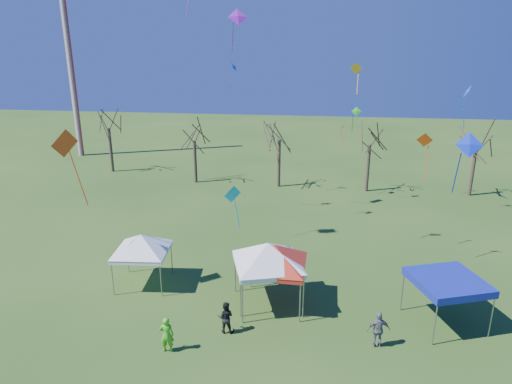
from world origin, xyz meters
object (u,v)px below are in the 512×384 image
Objects in this scene: tree_4 at (479,130)px; tent_white_mid at (268,247)px; tree_2 at (280,122)px; tent_red at (274,249)px; tree_1 at (194,125)px; tree_3 at (371,127)px; tent_blue at (448,282)px; person_grey at (378,330)px; tent_white_west at (141,238)px; tree_0 at (107,112)px; person_green at (167,334)px; person_dark at (226,317)px; radio_mast at (69,51)px.

tent_white_mid is (-16.46, -20.82, -2.71)m from tree_4.
tree_2 is 21.40m from tent_red.
tree_2 is (8.40, -0.27, 0.50)m from tree_1.
tree_3 is 1.94× the size of tent_blue.
tree_1 is at bearing -68.38° from person_grey.
tree_1 is 4.18× the size of person_grey.
tree_3 is at bearing -104.21° from person_grey.
tree_2 is 21.19m from tent_white_west.
person_grey is (15.12, -24.39, -4.89)m from tree_1.
tree_3 reaches higher than tent_white_west.
tree_0 is 1.85× the size of tent_red.
person_dark is at bearing -151.27° from person_green.
tent_red is 6.82m from person_green.
tent_blue is at bearing -109.38° from tree_4.
tent_white_west is 1.00× the size of tent_blue.
tent_red is 2.53× the size of person_grey.
radio_mast is 5.48× the size of tent_red.
radio_mast reaches higher than person_grey.
tent_blue reaches higher than person_dark.
tree_0 reaches higher than tent_white_mid.
radio_mast is at bearing 131.53° from tent_red.
tent_white_mid is at bearing -140.27° from person_green.
tent_blue is (1.80, -21.43, -3.77)m from tree_3.
radio_mast reaches higher than tent_red.
tree_3 is at bearing -2.27° from tree_2.
tent_blue is (28.68, -24.77, -4.18)m from tree_0.
tent_white_west is at bearing -126.40° from tree_3.
person_green is at bearing -128.99° from tree_4.
tree_0 is 2.07× the size of tent_blue.
person_dark is (-18.19, -23.59, -5.25)m from tree_4.
person_green is (5.58, -26.02, -4.92)m from tree_1.
tree_0 is at bearing 170.76° from tree_2.
tent_white_mid is (7.37, -1.19, 0.44)m from tent_white_west.
radio_mast is at bearing -53.51° from person_dark.
person_dark is (2.36, 1.78, -0.06)m from person_green.
tree_1 is at bearing 114.23° from tent_white_mid.
radio_mast is 5.55× the size of tent_white_mid.
tent_white_mid is 1.11× the size of tent_blue.
tree_1 is 29.05m from tent_blue.
radio_mast is 41.92m from tent_white_mid.
tree_1 is at bearing -86.27° from person_green.
tree_1 is 23.75m from tent_red.
tree_3 is 22.22m from tent_white_mid.
radio_mast reaches higher than tree_3.
person_green is at bearing -113.82° from tree_3.
tent_blue is at bearing -6.15° from tent_white_west.
tent_white_west is at bearing 173.85° from tent_blue.
radio_mast is 14.28× the size of person_green.
tent_red is at bearing -8.22° from tent_white_west.
tent_red is (-6.81, -20.79, -2.83)m from tree_3.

